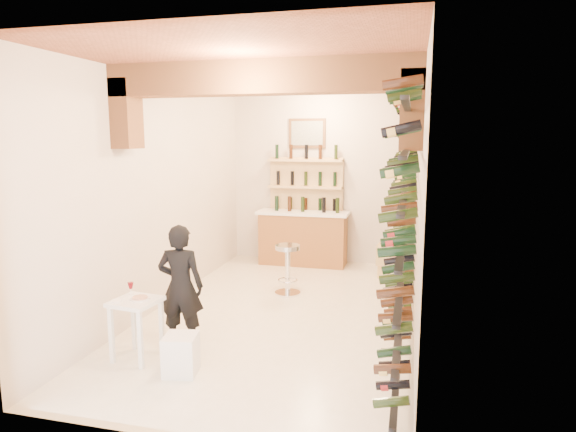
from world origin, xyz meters
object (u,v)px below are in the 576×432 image
Objects in this scene: tasting_table at (136,310)px; chrome_barstool at (288,266)px; back_counter at (303,236)px; white_stool at (181,354)px; crate_lower at (393,272)px; wine_rack at (401,205)px; person at (181,286)px.

chrome_barstool is (1.03, 2.57, -0.10)m from tasting_table.
tasting_table is (-0.87, -4.40, 0.01)m from back_counter.
tasting_table is 0.73m from white_stool.
crate_lower is (2.57, 3.74, -0.41)m from tasting_table.
chrome_barstool is 1.96m from crate_lower.
back_counter is 3.80× the size of crate_lower.
tasting_table is 2.00× the size of white_stool.
crate_lower is (-0.13, 1.99, -1.41)m from wine_rack.
person reaches higher than back_counter.
person is at bearing 58.38° from tasting_table.
tasting_table is 1.05× the size of chrome_barstool.
chrome_barstool is 1.72× the size of crate_lower.
back_counter reaches higher than white_stool.
white_stool is 2.81m from chrome_barstool.
crate_lower is at bearing 93.76° from wine_rack.
chrome_barstool is (0.42, 2.77, 0.24)m from white_stool.
back_counter is at bearing -105.61° from person.
person reaches higher than tasting_table.
crate_lower is (2.24, 3.33, -0.58)m from person.
wine_rack is 3.35× the size of back_counter.
wine_rack reaches higher than chrome_barstool.
chrome_barstool is at bearing 81.42° from white_stool.
person is (-0.29, 0.61, 0.51)m from white_stool.
back_counter is at bearing 95.09° from chrome_barstool.
white_stool is at bearing -116.37° from crate_lower.
person is 3.19× the size of crate_lower.
white_stool is at bearing -136.93° from wine_rack.
white_stool is (-2.09, -1.95, -1.35)m from wine_rack.
wine_rack is 7.42× the size of chrome_barstool.
crate_lower is at bearing -131.80° from person.
person is at bearing -150.58° from wine_rack.
person is 2.29m from chrome_barstool.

